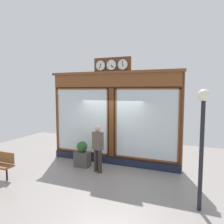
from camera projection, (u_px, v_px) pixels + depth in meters
ground_plane at (73, 195)px, 6.11m from camera, size 14.00×14.00×0.00m
shop_facade at (113, 118)px, 8.62m from camera, size 5.35×0.42×4.13m
pedestrian at (98, 146)px, 7.74m from camera, size 0.41×0.33×1.69m
street_lamp at (202, 129)px, 5.15m from camera, size 0.28×0.28×2.93m
planter_box at (82, 159)px, 8.37m from camera, size 0.56×0.36×0.57m
planter_shrub at (82, 147)px, 8.32m from camera, size 0.40×0.40×0.40m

